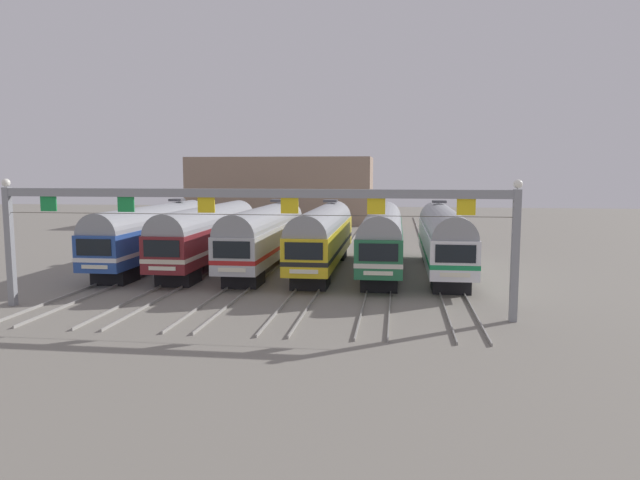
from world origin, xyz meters
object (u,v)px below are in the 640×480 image
Objects in this scene: commuter_train_white at (443,237)px; commuter_train_stainless at (265,234)px; commuter_train_maroon at (208,233)px; commuter_train_blue at (153,232)px; commuter_train_yellow at (323,235)px; catenary_gantry at (248,210)px; commuter_train_green at (382,236)px.

commuter_train_stainless is at bearing 180.00° from commuter_train_white.
commuter_train_maroon is 1.00× the size of commuter_train_white.
commuter_train_blue and commuter_train_yellow have the same top height.
catenary_gantry reaches higher than commuter_train_yellow.
commuter_train_blue is 17.50m from commuter_train_green.
commuter_train_white reaches higher than commuter_train_maroon.
commuter_train_white is (13.13, 0.00, 0.00)m from commuter_train_stainless.
commuter_train_maroon is 1.00× the size of commuter_train_yellow.
commuter_train_yellow is 8.75m from commuter_train_white.
commuter_train_maroon is at bearing -179.97° from commuter_train_yellow.
commuter_train_blue is at bearing 180.00° from commuter_train_white.
commuter_train_white is at bearing 0.01° from commuter_train_maroon.
commuter_train_stainless is at bearing 0.06° from commuter_train_maroon.
commuter_train_blue is at bearing 179.94° from commuter_train_maroon.
commuter_train_green is (8.75, -0.00, -0.00)m from commuter_train_stainless.
commuter_train_blue is at bearing 129.02° from catenary_gantry.
commuter_train_maroon is (4.38, -0.00, -0.00)m from commuter_train_blue.
catenary_gantry is (-2.19, -13.50, 2.69)m from commuter_train_yellow.
commuter_train_maroon is at bearing 115.94° from catenary_gantry.
commuter_train_stainless is (4.38, 0.00, 0.00)m from commuter_train_maroon.
commuter_train_stainless is 0.67× the size of catenary_gantry.
commuter_train_green is at bearing -0.03° from commuter_train_stainless.
commuter_train_white is at bearing 0.00° from commuter_train_blue.
commuter_train_blue is 1.00× the size of commuter_train_white.
catenary_gantry reaches higher than commuter_train_maroon.
catenary_gantry is (6.56, -13.49, 2.69)m from commuter_train_maroon.
commuter_train_blue is 0.67× the size of catenary_gantry.
commuter_train_blue is at bearing 180.00° from commuter_train_stainless.
commuter_train_green is (17.50, -0.00, -0.00)m from commuter_train_blue.
commuter_train_white is (4.38, 0.00, 0.00)m from commuter_train_green.
commuter_train_stainless is 1.00× the size of commuter_train_green.
commuter_train_white is at bearing 0.06° from commuter_train_green.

